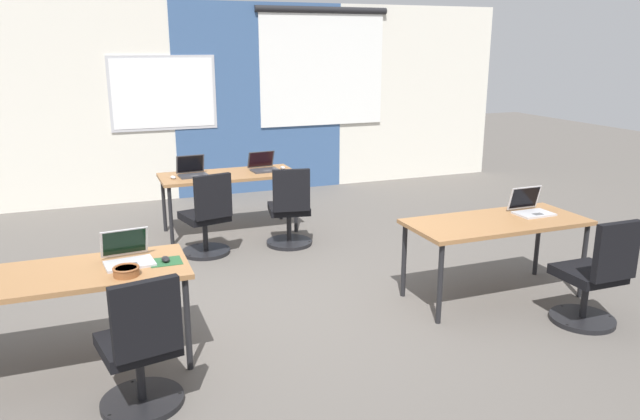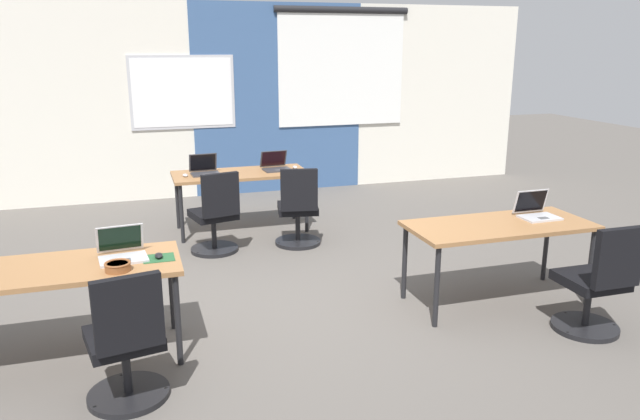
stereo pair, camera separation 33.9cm
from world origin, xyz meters
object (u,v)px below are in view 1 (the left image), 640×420
object	(u,v)px
desk_near_right	(496,227)
desk_near_left	(68,280)
laptop_near_right_end	(530,208)
laptop_far_left	(192,172)
laptop_near_left_inner	(128,256)
laptop_far_right	(264,166)
chair_far_right	(290,214)
snack_bowl	(126,271)
chair_far_left	(207,222)
chair_near_right_end	(594,282)
mouse_far_right	(283,168)
mouse_far_left	(173,177)
mouse_near_left_inner	(166,259)
desk_far_center	(229,179)
chair_near_left_inner	(142,355)

from	to	relation	value
desk_near_right	desk_near_left	bearing A→B (deg)	180.00
desk_near_left	laptop_near_right_end	distance (m)	3.92
laptop_far_left	desk_near_right	bearing A→B (deg)	-56.68
laptop_near_left_inner	laptop_far_right	world-z (taller)	laptop_near_left_inner
chair_far_right	laptop_near_right_end	distance (m)	2.58
snack_bowl	chair_far_right	bearing A→B (deg)	49.76
chair_far_left	laptop_far_right	world-z (taller)	laptop_far_right
laptop_far_left	chair_near_right_end	xyz separation A→B (m)	(2.55, -3.61, -0.39)
desk_near_left	mouse_far_right	bearing A→B (deg)	49.29
mouse_far_left	laptop_near_left_inner	bearing A→B (deg)	-104.40
mouse_far_left	chair_far_left	xyz separation A→B (m)	(0.24, -0.71, -0.36)
snack_bowl	laptop_far_right	bearing A→B (deg)	59.03
laptop_near_right_end	chair_near_right_end	distance (m)	0.94
laptop_far_left	mouse_far_right	size ratio (longest dim) A/B	3.46
desk_near_left	mouse_far_left	world-z (taller)	mouse_far_left
laptop_far_right	mouse_far_right	world-z (taller)	laptop_far_right
laptop_far_right	chair_far_right	size ratio (longest dim) A/B	0.38
laptop_near_left_inner	chair_far_left	bearing A→B (deg)	58.85
chair_near_right_end	laptop_far_right	bearing A→B (deg)	-64.63
mouse_near_left_inner	chair_far_right	distance (m)	2.62
desk_near_right	laptop_far_left	bearing A→B (deg)	127.42
laptop_far_left	mouse_far_right	bearing A→B (deg)	-4.08
mouse_near_left_inner	laptop_near_right_end	bearing A→B (deg)	1.95
desk_near_right	desk_far_center	xyz separation A→B (m)	(-1.75, 2.80, 0.00)
desk_near_right	chair_far_left	xyz separation A→B (m)	(-2.17, 2.04, -0.28)
desk_near_right	laptop_near_right_end	size ratio (longest dim) A/B	4.79
desk_near_left	laptop_near_right_end	xyz separation A→B (m)	(3.92, 0.08, 0.11)
mouse_far_left	laptop_near_left_inner	world-z (taller)	laptop_near_left_inner
laptop_far_right	chair_far_right	bearing A→B (deg)	-90.79
mouse_far_left	mouse_near_left_inner	xyz separation A→B (m)	(-0.45, -2.78, 0.00)
chair_near_left_inner	mouse_far_right	world-z (taller)	chair_near_left_inner
desk_near_left	snack_bowl	bearing A→B (deg)	-29.55
laptop_far_left	laptop_far_right	bearing A→B (deg)	-4.17
mouse_near_left_inner	mouse_far_right	world-z (taller)	mouse_near_left_inner
chair_near_left_inner	laptop_far_right	size ratio (longest dim) A/B	2.61
mouse_far_left	mouse_near_left_inner	size ratio (longest dim) A/B	1.06
laptop_far_left	chair_near_right_end	size ratio (longest dim) A/B	0.38
laptop_near_left_inner	mouse_near_left_inner	world-z (taller)	laptop_near_left_inner
desk_near_left	chair_far_left	size ratio (longest dim) A/B	1.74
desk_near_left	chair_near_left_inner	distance (m)	0.85
mouse_far_left	chair_near_right_end	distance (m)	4.51
chair_far_right	chair_far_left	bearing A→B (deg)	9.14
laptop_near_left_inner	chair_near_left_inner	size ratio (longest dim) A/B	0.39
chair_near_left_inner	chair_far_right	bearing A→B (deg)	-135.44
chair_far_left	chair_near_right_end	world-z (taller)	same
desk_near_right	laptop_near_left_inner	bearing A→B (deg)	179.09
chair_far_left	laptop_far_right	xyz separation A→B (m)	(0.87, 0.80, 0.39)
desk_near_right	laptop_far_right	xyz separation A→B (m)	(-1.30, 2.83, 0.11)
chair_near_left_inner	snack_bowl	distance (m)	0.62
desk_far_center	chair_far_right	size ratio (longest dim) A/B	1.74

